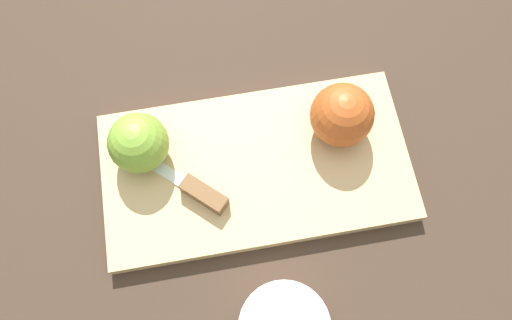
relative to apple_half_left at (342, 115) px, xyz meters
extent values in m
plane|color=#38281E|center=(0.13, 0.03, -0.07)|extent=(4.00, 4.00, 0.00)
cube|color=tan|center=(0.13, 0.03, -0.06)|extent=(0.44, 0.25, 0.02)
sphere|color=#AD4C1E|center=(0.00, 0.00, 0.00)|extent=(0.09, 0.09, 0.09)
cylinder|color=beige|center=(0.00, -0.01, 0.00)|extent=(0.08, 0.03, 0.08)
sphere|color=olive|center=(0.28, -0.02, 0.00)|extent=(0.08, 0.08, 0.08)
cylinder|color=beige|center=(0.27, -0.02, 0.00)|extent=(0.02, 0.08, 0.08)
cube|color=silver|center=(0.26, 0.01, -0.04)|extent=(0.08, 0.08, 0.00)
cube|color=brown|center=(0.21, 0.06, -0.03)|extent=(0.06, 0.06, 0.02)
camera|label=1|loc=(0.18, 0.26, 0.62)|focal=35.00mm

